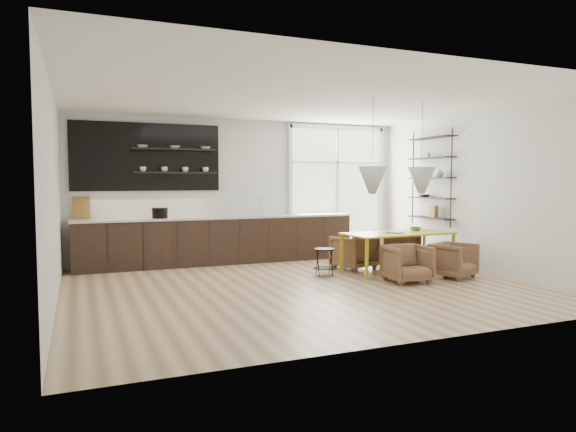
{
  "coord_description": "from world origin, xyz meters",
  "views": [
    {
      "loc": [
        -3.2,
        -7.24,
        1.64
      ],
      "look_at": [
        0.01,
        0.6,
        1.06
      ],
      "focal_mm": 32.0,
      "sensor_mm": 36.0,
      "label": 1
    }
  ],
  "objects_px": {
    "dining_table": "(398,235)",
    "armchair_front_right": "(453,260)",
    "armchair_front_left": "(407,264)",
    "wire_stool": "(324,258)",
    "armchair_back_left": "(354,252)",
    "armchair_back_right": "(396,247)"
  },
  "relations": [
    {
      "from": "dining_table",
      "to": "armchair_front_right",
      "type": "relative_size",
      "value": 3.07
    },
    {
      "from": "armchair_front_left",
      "to": "wire_stool",
      "type": "relative_size",
      "value": 1.42
    },
    {
      "from": "armchair_back_left",
      "to": "dining_table",
      "type": "bearing_deg",
      "value": 115.42
    },
    {
      "from": "armchair_back_right",
      "to": "armchair_front_left",
      "type": "distance_m",
      "value": 1.8
    },
    {
      "from": "armchair_front_left",
      "to": "armchair_front_right",
      "type": "height_order",
      "value": "armchair_front_left"
    },
    {
      "from": "wire_stool",
      "to": "dining_table",
      "type": "bearing_deg",
      "value": -8.89
    },
    {
      "from": "armchair_front_right",
      "to": "dining_table",
      "type": "bearing_deg",
      "value": 102.75
    },
    {
      "from": "dining_table",
      "to": "wire_stool",
      "type": "distance_m",
      "value": 1.43
    },
    {
      "from": "armchair_front_left",
      "to": "armchair_back_right",
      "type": "bearing_deg",
      "value": 66.43
    },
    {
      "from": "armchair_front_left",
      "to": "wire_stool",
      "type": "xyz_separation_m",
      "value": [
        -0.97,
        1.06,
        -0.0
      ]
    },
    {
      "from": "wire_stool",
      "to": "armchair_back_left",
      "type": "bearing_deg",
      "value": 25.86
    },
    {
      "from": "dining_table",
      "to": "armchair_front_left",
      "type": "xyz_separation_m",
      "value": [
        -0.4,
        -0.85,
        -0.36
      ]
    },
    {
      "from": "armchair_front_left",
      "to": "dining_table",
      "type": "bearing_deg",
      "value": 70.04
    },
    {
      "from": "armchair_back_right",
      "to": "armchair_front_left",
      "type": "height_order",
      "value": "armchair_back_right"
    },
    {
      "from": "armchair_back_right",
      "to": "wire_stool",
      "type": "xyz_separation_m",
      "value": [
        -1.83,
        -0.52,
        -0.04
      ]
    },
    {
      "from": "armchair_front_left",
      "to": "armchair_front_right",
      "type": "xyz_separation_m",
      "value": [
        0.96,
        0.04,
        -0.01
      ]
    },
    {
      "from": "armchair_back_left",
      "to": "armchair_front_left",
      "type": "distance_m",
      "value": 1.46
    },
    {
      "from": "armchair_back_left",
      "to": "wire_stool",
      "type": "height_order",
      "value": "armchair_back_left"
    },
    {
      "from": "dining_table",
      "to": "wire_stool",
      "type": "xyz_separation_m",
      "value": [
        -1.36,
        0.21,
        -0.37
      ]
    },
    {
      "from": "dining_table",
      "to": "armchair_back_right",
      "type": "relative_size",
      "value": 2.65
    },
    {
      "from": "armchair_back_left",
      "to": "wire_stool",
      "type": "relative_size",
      "value": 1.47
    },
    {
      "from": "armchair_back_right",
      "to": "armchair_front_left",
      "type": "xyz_separation_m",
      "value": [
        -0.86,
        -1.58,
        -0.04
      ]
    }
  ]
}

